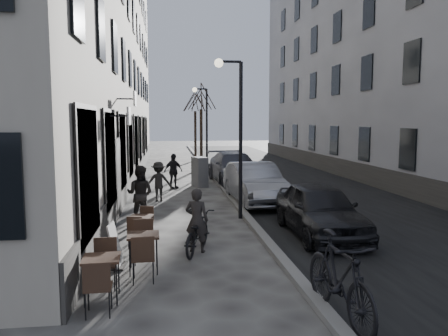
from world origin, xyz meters
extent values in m
plane|color=#3C3936|center=(0.00, 0.00, 0.00)|extent=(120.00, 120.00, 0.00)
cube|color=black|center=(3.85, 16.00, 0.00)|extent=(7.30, 60.00, 0.00)
cube|color=slate|center=(0.20, 16.00, 0.06)|extent=(0.25, 60.00, 0.12)
cube|color=gray|center=(-6.00, 16.50, 8.00)|extent=(4.00, 35.00, 16.00)
cube|color=slate|center=(9.50, 16.50, 8.00)|extent=(4.00, 35.00, 16.00)
cylinder|color=black|center=(0.00, 6.00, 2.50)|extent=(0.12, 0.12, 5.00)
cylinder|color=black|center=(-0.35, 6.00, 5.00)|extent=(0.70, 0.08, 0.08)
sphere|color=#FFF2CC|center=(-0.70, 6.00, 4.95)|extent=(0.28, 0.28, 0.28)
cylinder|color=black|center=(0.00, 18.00, 2.50)|extent=(0.12, 0.12, 5.00)
cylinder|color=black|center=(-0.35, 18.00, 5.00)|extent=(0.70, 0.08, 0.08)
sphere|color=#FFF2CC|center=(-0.70, 18.00, 4.95)|extent=(0.28, 0.28, 0.28)
cylinder|color=black|center=(-0.10, 21.00, 1.95)|extent=(0.20, 0.20, 3.90)
cylinder|color=black|center=(-0.10, 27.00, 1.95)|extent=(0.20, 0.20, 3.90)
cube|color=#311F15|center=(-3.50, -0.11, 0.77)|extent=(0.67, 0.67, 0.04)
cylinder|color=black|center=(-3.76, -0.39, 0.37)|extent=(0.02, 0.02, 0.75)
cylinder|color=black|center=(-3.22, -0.37, 0.37)|extent=(0.02, 0.02, 0.75)
cylinder|color=black|center=(-3.79, 0.15, 0.37)|extent=(0.02, 0.02, 0.75)
cylinder|color=black|center=(-3.25, 0.17, 0.37)|extent=(0.02, 0.02, 0.75)
cube|color=#311F15|center=(-2.86, 1.31, 0.78)|extent=(0.68, 0.68, 0.04)
cylinder|color=black|center=(-3.12, 1.02, 0.38)|extent=(0.03, 0.03, 0.76)
cylinder|color=black|center=(-2.57, 1.05, 0.38)|extent=(0.03, 0.03, 0.76)
cylinder|color=black|center=(-3.14, 1.57, 0.38)|extent=(0.03, 0.03, 0.76)
cylinder|color=black|center=(-2.59, 1.59, 0.38)|extent=(0.03, 0.03, 0.76)
cube|color=#311F15|center=(-3.03, 3.60, 0.67)|extent=(0.66, 0.66, 0.04)
cylinder|color=black|center=(-3.31, 3.41, 0.33)|extent=(0.02, 0.02, 0.66)
cylinder|color=black|center=(-2.84, 3.33, 0.33)|extent=(0.02, 0.02, 0.66)
cylinder|color=black|center=(-3.22, 3.88, 0.33)|extent=(0.02, 0.02, 0.66)
cylinder|color=black|center=(-2.76, 3.79, 0.33)|extent=(0.02, 0.02, 0.66)
cube|color=black|center=(-3.41, 1.68, 0.02)|extent=(0.33, 0.58, 0.04)
cube|color=silver|center=(-3.48, 1.68, 0.49)|extent=(0.29, 0.58, 0.93)
cube|color=#5F5F62|center=(-0.80, 13.02, 0.71)|extent=(0.78, 1.06, 1.42)
imported|color=black|center=(-1.65, 2.56, 0.48)|extent=(1.20, 1.92, 0.95)
imported|color=#292523|center=(-1.65, 2.56, 0.78)|extent=(0.66, 0.54, 1.56)
imported|color=#282522|center=(-3.20, 5.91, 0.89)|extent=(1.03, 0.90, 1.79)
imported|color=#292724|center=(-2.68, 9.42, 0.78)|extent=(1.05, 0.64, 1.57)
imported|color=black|center=(-2.07, 12.61, 0.82)|extent=(1.03, 0.82, 1.64)
imported|color=black|center=(1.82, 3.64, 0.73)|extent=(1.75, 4.30, 1.46)
imported|color=gray|center=(1.00, 8.62, 0.77)|extent=(1.90, 4.76, 1.54)
imported|color=#32333C|center=(1.05, 14.12, 0.77)|extent=(2.56, 5.46, 1.54)
imported|color=black|center=(0.35, -1.37, 0.69)|extent=(0.82, 2.34, 1.38)
camera|label=1|loc=(-2.33, -7.75, 3.17)|focal=35.00mm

